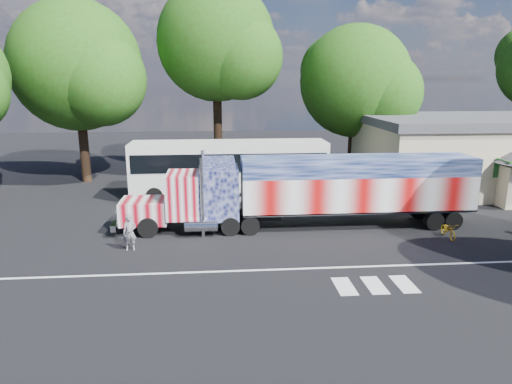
{
  "coord_description": "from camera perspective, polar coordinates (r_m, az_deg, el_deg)",
  "views": [
    {
      "loc": [
        -1.96,
        -20.73,
        7.81
      ],
      "look_at": [
        0.0,
        3.0,
        1.9
      ],
      "focal_mm": 32.0,
      "sensor_mm": 36.0,
      "label": 1
    }
  ],
  "objects": [
    {
      "name": "tree_nw_a",
      "position": [
        37.26,
        -21.28,
        14.43
      ],
      "size": [
        10.04,
        9.57,
        13.56
      ],
      "color": "black",
      "rests_on": "ground"
    },
    {
      "name": "semi_truck",
      "position": [
        24.53,
        7.2,
        0.36
      ],
      "size": [
        19.11,
        3.02,
        4.07
      ],
      "color": "black",
      "rests_on": "ground"
    },
    {
      "name": "lane_markings",
      "position": [
        19.03,
        6.94,
        -10.39
      ],
      "size": [
        30.0,
        2.67,
        0.01
      ],
      "color": "silver",
      "rests_on": "ground"
    },
    {
      "name": "bicycle",
      "position": [
        25.04,
        22.91,
        -4.4
      ],
      "size": [
        0.59,
        1.56,
        0.81
      ],
      "primitive_type": "imported",
      "rotation": [
        0.0,
        0.0,
        -0.03
      ],
      "color": "gold",
      "rests_on": "ground"
    },
    {
      "name": "tree_ne_a",
      "position": [
        38.87,
        12.56,
        13.27
      ],
      "size": [
        9.45,
        9.0,
        12.12
      ],
      "color": "black",
      "rests_on": "ground"
    },
    {
      "name": "woman",
      "position": [
        22.14,
        -15.51,
        -4.91
      ],
      "size": [
        0.68,
        0.5,
        1.71
      ],
      "primitive_type": "imported",
      "rotation": [
        0.0,
        0.0,
        0.16
      ],
      "color": "slate",
      "rests_on": "ground"
    },
    {
      "name": "coach_bus",
      "position": [
        30.67,
        -3.34,
        2.92
      ],
      "size": [
        13.0,
        3.03,
        3.78
      ],
      "color": "silver",
      "rests_on": "ground"
    },
    {
      "name": "tree_n_mid",
      "position": [
        37.65,
        -4.75,
        18.12
      ],
      "size": [
        9.72,
        9.25,
        15.28
      ],
      "color": "black",
      "rests_on": "ground"
    },
    {
      "name": "ground",
      "position": [
        22.24,
        0.64,
        -6.62
      ],
      "size": [
        100.0,
        100.0,
        0.0
      ],
      "primitive_type": "plane",
      "color": "black"
    }
  ]
}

